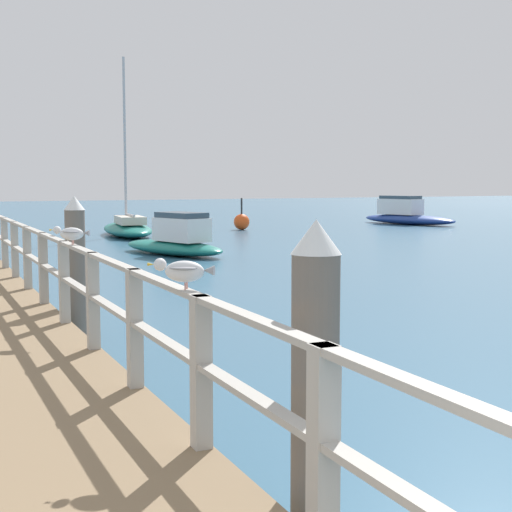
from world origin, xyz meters
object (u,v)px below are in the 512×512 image
at_px(channel_buoy, 242,222).
at_px(boat_0, 176,241).
at_px(boat_2, 128,228).
at_px(dock_piling_near, 315,388).
at_px(seagull_foreground, 183,270).
at_px(seagull_background, 71,233).
at_px(dock_piling_far, 76,265).
at_px(boat_1, 406,215).

bearing_deg(channel_buoy, boat_0, -123.46).
bearing_deg(channel_buoy, boat_2, -163.28).
bearing_deg(dock_piling_near, seagull_foreground, 108.14).
height_order(seagull_background, channel_buoy, seagull_background).
height_order(dock_piling_far, seagull_foreground, dock_piling_far).
bearing_deg(dock_piling_near, channel_buoy, 67.23).
distance_m(seagull_background, boat_0, 13.23).
height_order(seagull_foreground, boat_2, boat_2).
relative_size(seagull_foreground, seagull_background, 0.96).
xyz_separation_m(dock_piling_far, boat_0, (4.95, 10.31, -0.58)).
xyz_separation_m(dock_piling_near, dock_piling_far, (0.00, 6.92, 0.00)).
distance_m(dock_piling_near, seagull_background, 5.22).
bearing_deg(boat_2, dock_piling_far, -101.60).
distance_m(dock_piling_far, channel_buoy, 22.73).
height_order(seagull_background, boat_2, boat_2).
bearing_deg(seagull_background, boat_1, -15.12).
bearing_deg(channel_buoy, boat_1, 2.44).
distance_m(dock_piling_near, boat_0, 17.93).
relative_size(boat_1, boat_2, 0.82).
distance_m(boat_0, boat_2, 7.80).
xyz_separation_m(seagull_foreground, boat_1, (20.69, 25.89, -1.11)).
distance_m(seagull_foreground, seagull_background, 4.00).
bearing_deg(seagull_foreground, channel_buoy, 9.27).
xyz_separation_m(boat_2, channel_buoy, (5.60, 1.68, 0.02)).
xyz_separation_m(dock_piling_near, boat_1, (20.30, 27.07, -0.53)).
height_order(dock_piling_near, seagull_foreground, dock_piling_near).
bearing_deg(boat_2, channel_buoy, 22.33).
distance_m(seagull_background, boat_2, 20.74).
bearing_deg(boat_1, boat_0, -161.98).
bearing_deg(dock_piling_far, boat_1, 44.79).
height_order(seagull_foreground, channel_buoy, seagull_foreground).
height_order(seagull_background, boat_1, seagull_background).
relative_size(dock_piling_far, boat_1, 0.35).
height_order(boat_0, channel_buoy, channel_buoy).
distance_m(dock_piling_far, seagull_foreground, 5.78).
xyz_separation_m(boat_1, boat_2, (-14.71, -2.07, -0.12)).
height_order(dock_piling_near, seagull_background, dock_piling_near).
height_order(boat_2, channel_buoy, boat_2).
bearing_deg(boat_1, dock_piling_far, -149.87).
xyz_separation_m(dock_piling_near, boat_0, (4.95, 17.23, -0.58)).
relative_size(dock_piling_far, boat_0, 0.44).
relative_size(boat_0, boat_1, 0.78).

